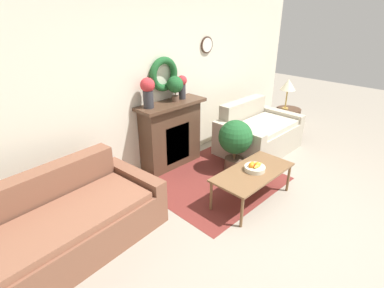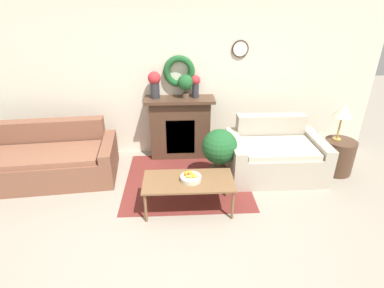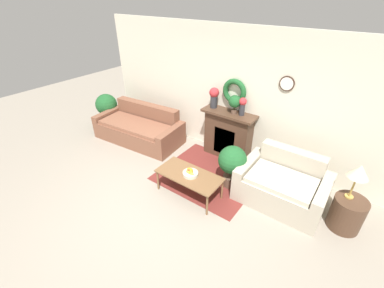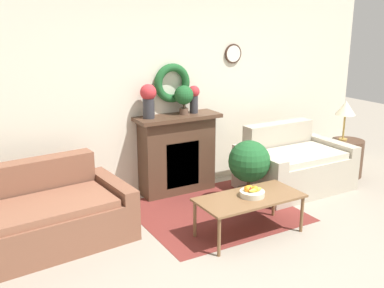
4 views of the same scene
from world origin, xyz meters
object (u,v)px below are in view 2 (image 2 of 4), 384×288
Objects in this scene: couch_left at (45,160)px; loveseat_right at (274,155)px; vase_on_mantel_right at (196,85)px; potted_plant_on_mantel at (185,83)px; fireplace at (180,127)px; fruit_bowl at (190,177)px; side_table_by_loveseat at (338,156)px; vase_on_mantel_left at (155,83)px; table_lamp at (343,111)px; potted_plant_floor_by_loveseat at (219,150)px; coffee_table at (189,183)px.

loveseat_right is (3.56, -0.04, 0.02)m from couch_left.
vase_on_mantel_right is at bearing 9.71° from couch_left.
fireplace is at bearing 171.61° from potted_plant_on_mantel.
fruit_bowl is at bearing -148.28° from loveseat_right.
fireplace reaches higher than side_table_by_loveseat.
fireplace is at bearing -0.80° from vase_on_mantel_left.
couch_left is (-2.10, -0.62, -0.24)m from fireplace.
potted_plant_on_mantel is (0.10, -0.01, 0.77)m from fireplace.
vase_on_mantel_right reaches higher than couch_left.
side_table_by_loveseat is 0.94× the size of table_lamp.
vase_on_mantel_right reaches higher than side_table_by_loveseat.
vase_on_mantel_right is at bearing 163.39° from table_lamp.
potted_plant_floor_by_loveseat is at bearing -175.35° from side_table_by_loveseat.
couch_left is 2.38m from fruit_bowl.
potted_plant_floor_by_loveseat is (0.48, 0.67, 0.12)m from coffee_table.
loveseat_right is 3.95× the size of vase_on_mantel_right.
table_lamp is 1.53× the size of potted_plant_on_mantel.
coffee_table is 0.09m from fruit_bowl.
fruit_bowl is at bearing -27.19° from couch_left.
vase_on_mantel_right is at bearing 1.23° from fireplace.
fireplace is 1.95× the size of table_lamp.
couch_left is at bearing 179.17° from side_table_by_loveseat.
fruit_bowl is 0.70× the size of potted_plant_on_mantel.
vase_on_mantel_right reaches higher than fruit_bowl.
table_lamp reaches higher than potted_plant_floor_by_loveseat.
table_lamp is (4.53, -0.02, 0.72)m from couch_left.
table_lamp reaches higher than fruit_bowl.
fireplace is 2.20m from couch_left.
vase_on_mantel_left is (-0.48, 1.52, 0.91)m from coffee_table.
side_table_by_loveseat is 2.69m from potted_plant_on_mantel.
potted_plant_on_mantel is (0.02, 1.50, 0.90)m from coffee_table.
potted_plant_on_mantel is at bearing 89.41° from coffee_table.
fireplace reaches higher than coffee_table.
vase_on_mantel_left is (-2.83, 0.65, 0.30)m from table_lamp.
couch_left is 2.63m from vase_on_mantel_right.
coffee_table is 1.39× the size of potted_plant_floor_by_loveseat.
loveseat_right is 2.22m from vase_on_mantel_left.
side_table_by_loveseat is 0.66× the size of potted_plant_floor_by_loveseat.
potted_plant_floor_by_loveseat is at bearing -56.19° from fireplace.
potted_plant_floor_by_loveseat is (0.57, -0.85, -0.02)m from fireplace.
potted_plant_on_mantel is (-0.16, -0.02, 0.03)m from vase_on_mantel_right.
table_lamp is at bearing 20.35° from coffee_table.
fruit_bowl is at bearing 1.40° from coffee_table.
loveseat_right is at bearing 31.90° from fruit_bowl.
loveseat_right is at bearing -25.43° from potted_plant_on_mantel.
table_lamp is (0.96, 0.02, 0.70)m from loveseat_right.
coffee_table is at bearing -159.65° from table_lamp.
table_lamp is 0.70× the size of potted_plant_floor_by_loveseat.
vase_on_mantel_left is at bearing 179.20° from fireplace.
table_lamp is 2.92m from vase_on_mantel_left.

